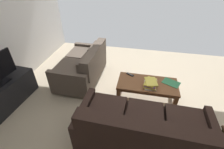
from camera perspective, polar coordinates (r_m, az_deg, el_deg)
name	(u,v)px	position (r m, az deg, el deg)	size (l,w,h in m)	color
ground_plane	(140,105)	(3.19, 10.15, -10.88)	(5.65, 4.98, 0.01)	#B7A88E
sofa_main	(143,131)	(2.35, 11.11, -19.58)	(1.87, 0.87, 0.86)	black
loveseat_near	(83,66)	(3.66, -10.37, 3.11)	(0.88, 1.46, 0.82)	black
coffee_table	(147,86)	(3.10, 12.66, -3.99)	(1.13, 0.54, 0.42)	brown
tv_stand	(6,94)	(3.60, -34.08, -5.90)	(0.49, 1.18, 0.51)	black
book_stack	(150,83)	(2.97, 13.83, -3.15)	(0.26, 0.33, 0.11)	silver
tv_remote	(130,75)	(3.21, 6.60, -0.01)	(0.16, 0.12, 0.02)	black
loose_magazine	(171,83)	(3.19, 20.71, -2.79)	(0.21, 0.31, 0.01)	#337F51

